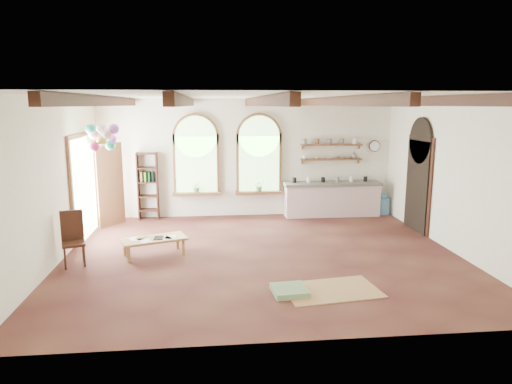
{
  "coord_description": "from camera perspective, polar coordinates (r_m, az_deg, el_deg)",
  "views": [
    {
      "loc": [
        -1.03,
        -8.89,
        3.04
      ],
      "look_at": [
        -0.07,
        0.6,
        1.21
      ],
      "focal_mm": 32.0,
      "sensor_mm": 36.0,
      "label": 1
    }
  ],
  "objects": [
    {
      "name": "table_book",
      "position": [
        9.65,
        -14.65,
        -5.5
      ],
      "size": [
        0.17,
        0.24,
        0.02
      ],
      "primitive_type": "imported",
      "rotation": [
        0.0,
        0.0,
        0.0
      ],
      "color": "olive",
      "rests_on": "coffee_table"
    },
    {
      "name": "floor",
      "position": [
        9.45,
        0.79,
        -7.88
      ],
      "size": [
        8.0,
        8.0,
        0.0
      ],
      "primitive_type": "plane",
      "color": "brown",
      "rests_on": "ground"
    },
    {
      "name": "wall_shelf_lower",
      "position": [
        12.8,
        9.36,
        4.05
      ],
      "size": [
        1.7,
        0.24,
        0.04
      ],
      "primitive_type": "cube",
      "color": "brown",
      "rests_on": "wall_back"
    },
    {
      "name": "shelf_cup_b",
      "position": [
        12.69,
        7.62,
        4.35
      ],
      "size": [
        0.1,
        0.1,
        0.09
      ],
      "primitive_type": "imported",
      "color": "beige",
      "rests_on": "wall_shelf_lower"
    },
    {
      "name": "floor_cushion",
      "position": [
        7.65,
        4.22,
        -12.17
      ],
      "size": [
        0.6,
        0.6,
        0.1
      ],
      "primitive_type": "cube",
      "rotation": [
        0.0,
        0.0,
        0.09
      ],
      "color": "#6B895E",
      "rests_on": "floor"
    },
    {
      "name": "potted_plant_left",
      "position": [
        12.41,
        -7.4,
        0.63
      ],
      "size": [
        0.27,
        0.23,
        0.3
      ],
      "primitive_type": "imported",
      "color": "#598C4C",
      "rests_on": "window_left"
    },
    {
      "name": "tablet",
      "position": [
        9.53,
        -12.07,
        -5.62
      ],
      "size": [
        0.19,
        0.27,
        0.01
      ],
      "primitive_type": "cube",
      "rotation": [
        0.0,
        0.0,
        -0.0
      ],
      "color": "black",
      "rests_on": "coffee_table"
    },
    {
      "name": "floor_mat",
      "position": [
        7.84,
        9.38,
        -12.01
      ],
      "size": [
        1.67,
        1.16,
        0.02
      ],
      "primitive_type": "cube",
      "rotation": [
        0.0,
        0.0,
        0.13
      ],
      "color": "#AB8155",
      "rests_on": "floor"
    },
    {
      "name": "water_jug_a",
      "position": [
        13.29,
        15.44,
        -1.59
      ],
      "size": [
        0.31,
        0.31,
        0.6
      ],
      "color": "#528DB1",
      "rests_on": "floor"
    },
    {
      "name": "shelf_cup_a",
      "position": [
        12.62,
        6.07,
        4.35
      ],
      "size": [
        0.12,
        0.1,
        0.1
      ],
      "primitive_type": "imported",
      "color": "white",
      "rests_on": "wall_shelf_lower"
    },
    {
      "name": "shelf_vase",
      "position": [
        12.97,
        12.16,
        4.56
      ],
      "size": [
        0.18,
        0.18,
        0.19
      ],
      "primitive_type": "imported",
      "color": "slate",
      "rests_on": "wall_shelf_lower"
    },
    {
      "name": "coffee_table",
      "position": [
        9.57,
        -12.63,
        -5.89
      ],
      "size": [
        1.4,
        0.98,
        0.36
      ],
      "color": "#B38052",
      "rests_on": "floor"
    },
    {
      "name": "wall_clock",
      "position": [
        13.21,
        14.6,
        5.58
      ],
      "size": [
        0.32,
        0.04,
        0.32
      ],
      "primitive_type": "cylinder",
      "rotation": [
        1.57,
        0.0,
        0.0
      ],
      "color": "black",
      "rests_on": "wall_back"
    },
    {
      "name": "right_doorway",
      "position": [
        11.68,
        19.54,
        0.69
      ],
      "size": [
        0.1,
        1.3,
        2.4
      ],
      "primitive_type": "cube",
      "color": "black",
      "rests_on": "floor"
    },
    {
      "name": "side_chair",
      "position": [
        9.45,
        -21.8,
        -6.74
      ],
      "size": [
        0.52,
        0.52,
        1.05
      ],
      "color": "#361911",
      "rests_on": "floor"
    },
    {
      "name": "shelf_bowl_b",
      "position": [
        12.88,
        10.66,
        4.28
      ],
      "size": [
        0.2,
        0.2,
        0.06
      ],
      "primitive_type": "imported",
      "color": "#8C664C",
      "rests_on": "wall_shelf_lower"
    },
    {
      "name": "water_jug_b",
      "position": [
        13.32,
        15.72,
        -1.57
      ],
      "size": [
        0.31,
        0.31,
        0.61
      ],
      "color": "#528DB1",
      "rests_on": "floor"
    },
    {
      "name": "potted_plant_right",
      "position": [
        12.48,
        0.43,
        0.77
      ],
      "size": [
        0.27,
        0.23,
        0.3
      ],
      "primitive_type": "imported",
      "color": "#598C4C",
      "rests_on": "window_right"
    },
    {
      "name": "window_left",
      "position": [
        12.4,
        -7.47,
        4.27
      ],
      "size": [
        1.3,
        0.28,
        2.2
      ],
      "color": "brown",
      "rests_on": "floor"
    },
    {
      "name": "wall_shelf_upper",
      "position": [
        12.76,
        9.42,
        5.84
      ],
      "size": [
        1.7,
        0.24,
        0.04
      ],
      "primitive_type": "cube",
      "color": "brown",
      "rests_on": "wall_back"
    },
    {
      "name": "left_doorway",
      "position": [
        11.24,
        -20.75,
        0.49
      ],
      "size": [
        0.1,
        1.9,
        2.5
      ],
      "primitive_type": "cube",
      "color": "brown",
      "rests_on": "floor"
    },
    {
      "name": "ceiling_beams",
      "position": [
        8.95,
        0.85,
        11.27
      ],
      "size": [
        6.2,
        6.8,
        0.18
      ],
      "primitive_type": null,
      "color": "#361911",
      "rests_on": "ceiling"
    },
    {
      "name": "shelf_bowl_a",
      "position": [
        12.78,
        9.15,
        4.26
      ],
      "size": [
        0.22,
        0.22,
        0.05
      ],
      "primitive_type": "imported",
      "color": "beige",
      "rests_on": "wall_shelf_lower"
    },
    {
      "name": "balloon_cluster",
      "position": [
        10.4,
        -18.73,
        6.51
      ],
      "size": [
        0.8,
        0.8,
        1.14
      ],
      "color": "white",
      "rests_on": "floor"
    },
    {
      "name": "kitchen_counter",
      "position": [
        12.8,
        9.42,
        -0.82
      ],
      "size": [
        2.68,
        0.62,
        0.94
      ],
      "color": "beige",
      "rests_on": "floor"
    },
    {
      "name": "bookshelf",
      "position": [
        12.51,
        -13.37,
        0.73
      ],
      "size": [
        0.53,
        0.32,
        1.8
      ],
      "color": "#361911",
      "rests_on": "floor"
    },
    {
      "name": "window_right",
      "position": [
        12.47,
        0.38,
        4.4
      ],
      "size": [
        1.3,
        0.28,
        2.2
      ],
      "color": "brown",
      "rests_on": "floor"
    }
  ]
}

